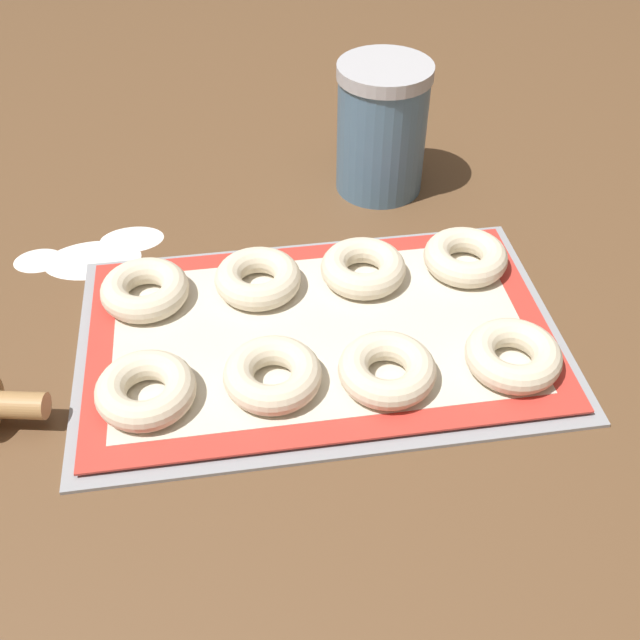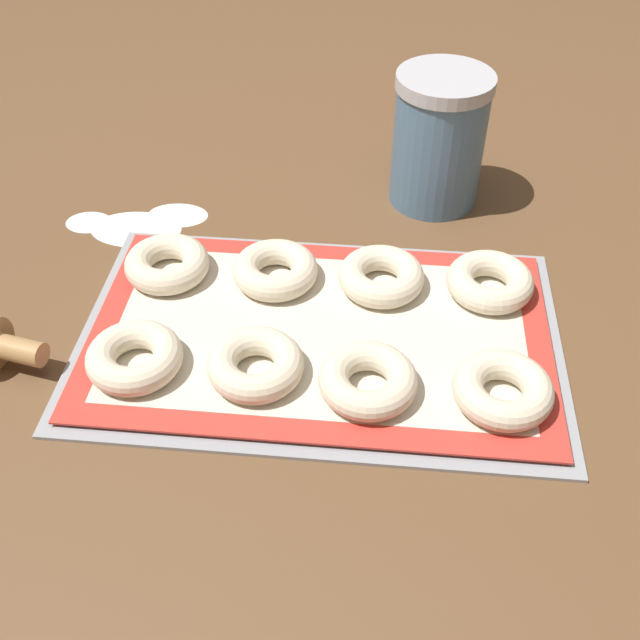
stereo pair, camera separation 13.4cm
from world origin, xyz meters
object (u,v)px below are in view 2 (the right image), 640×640
object	(u,v)px
bagel_back_far_left	(167,264)
bagel_front_far_right	(503,390)
bagel_front_mid_right	(368,380)
bagel_back_mid_left	(275,270)
bagel_back_far_right	(490,282)
baking_tray	(320,335)
bagel_front_mid_left	(255,364)
bagel_back_mid_right	(381,276)
bagel_front_far_left	(134,357)
flour_canister	(439,140)

from	to	relation	value
bagel_back_far_left	bagel_front_far_right	bearing A→B (deg)	-23.19
bagel_front_mid_right	bagel_back_mid_left	bearing A→B (deg)	125.49
bagel_back_far_right	bagel_front_far_right	bearing A→B (deg)	-89.56
baking_tray	bagel_front_mid_left	world-z (taller)	bagel_front_mid_left
bagel_back_mid_right	bagel_back_far_right	distance (m)	0.11
bagel_back_far_right	bagel_front_far_left	bearing A→B (deg)	-157.15
baking_tray	bagel_back_far_left	bearing A→B (deg)	157.24
bagel_back_far_right	flour_canister	size ratio (longest dim) A/B	0.56
baking_tray	bagel_back_mid_right	distance (m)	0.10
bagel_back_far_right	bagel_back_mid_left	bearing A→B (deg)	-179.40
bagel_back_mid_left	flour_canister	world-z (taller)	flour_canister
bagel_back_mid_right	flour_canister	world-z (taller)	flour_canister
bagel_back_far_left	bagel_front_far_left	bearing A→B (deg)	-88.52
bagel_front_mid_left	bagel_back_far_left	size ratio (longest dim) A/B	1.00
bagel_front_far_left	bagel_front_mid_left	bearing A→B (deg)	0.86
bagel_front_mid_left	bagel_back_mid_right	size ratio (longest dim) A/B	1.00
bagel_front_far_left	bagel_back_far_right	xyz separation A→B (m)	(0.34, 0.14, 0.00)
baking_tray	bagel_front_far_right	size ratio (longest dim) A/B	5.29
bagel_front_mid_left	bagel_back_far_right	world-z (taller)	same
baking_tray	bagel_back_mid_left	size ratio (longest dim) A/B	5.29
bagel_back_far_left	bagel_back_far_right	distance (m)	0.35
bagel_front_far_right	bagel_back_mid_left	bearing A→B (deg)	146.83
bagel_front_mid_right	flour_canister	xyz separation A→B (m)	(0.07, 0.34, 0.06)
baking_tray	bagel_front_mid_left	size ratio (longest dim) A/B	5.29
baking_tray	bagel_front_far_right	bearing A→B (deg)	-23.61
bagel_front_mid_left	bagel_back_far_right	xyz separation A→B (m)	(0.23, 0.14, 0.00)
bagel_front_mid_left	bagel_back_mid_left	size ratio (longest dim) A/B	1.00
bagel_front_mid_left	bagel_front_far_right	bearing A→B (deg)	-2.41
bagel_front_mid_right	baking_tray	bearing A→B (deg)	124.11
bagel_back_far_right	flour_canister	xyz separation A→B (m)	(-0.06, 0.19, 0.06)
bagel_front_far_left	bagel_back_mid_left	world-z (taller)	same
bagel_back_mid_right	bagel_front_far_left	bearing A→B (deg)	-148.03
baking_tray	bagel_back_far_right	bearing A→B (deg)	23.83
baking_tray	bagel_front_mid_right	bearing A→B (deg)	-55.89
baking_tray	bagel_front_mid_right	world-z (taller)	bagel_front_mid_right
bagel_front_mid_left	bagel_back_mid_right	distance (m)	0.18
bagel_front_far_left	bagel_back_mid_left	size ratio (longest dim) A/B	1.00
bagel_front_far_right	bagel_back_far_right	xyz separation A→B (m)	(-0.00, 0.15, 0.00)
bagel_front_mid_right	bagel_back_far_left	xyz separation A→B (m)	(-0.23, 0.15, 0.00)
baking_tray	bagel_back_mid_right	size ratio (longest dim) A/B	5.29
bagel_front_far_left	bagel_back_mid_left	distance (m)	0.18
bagel_front_far_left	bagel_front_mid_left	xyz separation A→B (m)	(0.12, 0.00, 0.00)
baking_tray	bagel_front_mid_left	bearing A→B (deg)	-129.29
bagel_front_mid_left	bagel_front_mid_right	world-z (taller)	same
bagel_front_far_right	flour_canister	size ratio (longest dim) A/B	0.56
bagel_front_far_left	bagel_back_far_right	distance (m)	0.37
bagel_front_far_left	bagel_back_mid_right	bearing A→B (deg)	31.97
bagel_front_mid_left	bagel_front_mid_right	bearing A→B (deg)	-5.27
bagel_back_mid_left	bagel_back_mid_right	xyz separation A→B (m)	(0.11, 0.00, 0.00)
bagel_front_mid_right	bagel_back_far_left	world-z (taller)	same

